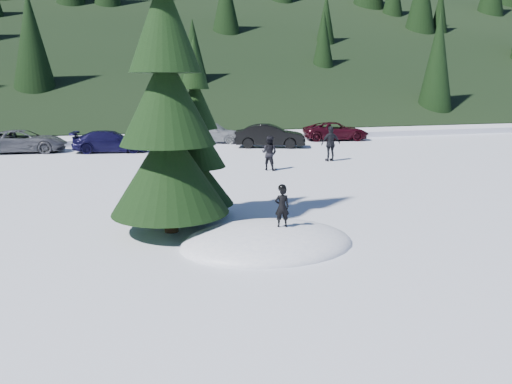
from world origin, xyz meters
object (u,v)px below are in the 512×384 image
object	(u,v)px
adult_0	(269,153)
car_5	(270,136)
car_3	(111,141)
spruce_short	(196,149)
car_2	(23,141)
car_4	(212,132)
child_skier	(282,207)
adult_1	(331,144)
spruce_tall	(167,110)
car_6	(336,131)

from	to	relation	value
adult_0	car_5	distance (m)	8.58
adult_0	car_3	bearing A→B (deg)	-7.40
spruce_short	car_2	distance (m)	18.90
car_4	child_skier	bearing A→B (deg)	-164.36
adult_1	spruce_short	bearing A→B (deg)	44.39
spruce_short	car_3	xyz separation A→B (m)	(-2.29, 16.05, -1.47)
adult_0	car_3	world-z (taller)	adult_0
adult_1	car_5	distance (m)	6.52
adult_1	car_4	size ratio (longest dim) A/B	0.42
child_skier	car_5	xyz separation A→B (m)	(5.97, 18.82, -0.25)
child_skier	adult_1	size ratio (longest dim) A/B	0.56
car_2	car_5	world-z (taller)	car_5
car_3	car_4	xyz separation A→B (m)	(6.74, 2.99, 0.10)
spruce_tall	child_skier	world-z (taller)	spruce_tall
spruce_tall	car_4	size ratio (longest dim) A/B	2.00
car_2	car_4	bearing A→B (deg)	-76.21
car_4	spruce_short	bearing A→B (deg)	-170.09
car_4	car_5	size ratio (longest dim) A/B	0.97
adult_0	car_3	distance (m)	11.21
spruce_short	adult_1	distance (m)	12.63
car_5	car_6	world-z (taller)	car_5
spruce_short	adult_0	world-z (taller)	spruce_short
spruce_tall	car_2	world-z (taller)	spruce_tall
car_4	car_5	world-z (taller)	car_5
adult_1	car_4	distance (m)	10.87
spruce_short	car_4	size ratio (longest dim) A/B	1.25
car_3	car_4	bearing A→B (deg)	-56.77
adult_0	spruce_tall	bearing A→B (deg)	100.31
spruce_short	car_3	size ratio (longest dim) A/B	1.22
car_2	adult_1	bearing A→B (deg)	-111.84
child_skier	car_2	bearing A→B (deg)	-58.78
adult_1	child_skier	bearing A→B (deg)	58.23
spruce_tall	adult_0	xyz separation A→B (m)	(5.75, 8.74, -2.51)
spruce_short	car_6	size ratio (longest dim) A/B	1.15
car_3	car_6	distance (m)	15.77
spruce_tall	car_2	size ratio (longest dim) A/B	1.78
adult_0	car_5	world-z (taller)	adult_0
child_skier	car_5	bearing A→B (deg)	-99.25
spruce_tall	adult_1	size ratio (longest dim) A/B	4.70
car_2	car_3	bearing A→B (deg)	-99.53
car_3	child_skier	bearing A→B (deg)	-159.58
adult_0	spruce_short	bearing A→B (deg)	100.74
spruce_tall	car_6	world-z (taller)	spruce_tall
spruce_tall	car_3	distance (m)	17.70
spruce_tall	adult_1	distance (m)	14.48
adult_1	car_6	bearing A→B (deg)	-119.00
spruce_short	child_skier	xyz separation A→B (m)	(1.53, -3.36, -1.11)
spruce_tall	child_skier	bearing A→B (deg)	-37.79
spruce_short	adult_0	xyz separation A→B (m)	(4.75, 7.34, -1.29)
child_skier	adult_0	xyz separation A→B (m)	(3.22, 10.70, -0.18)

